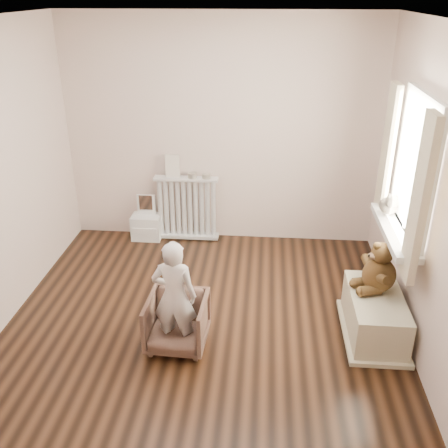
# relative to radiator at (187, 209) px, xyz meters

# --- Properties ---
(floor) EXTENTS (3.60, 3.60, 0.01)m
(floor) POSITION_rel_radiator_xyz_m (0.40, -1.68, -0.39)
(floor) COLOR black
(floor) RESTS_ON ground
(ceiling) EXTENTS (3.60, 3.60, 0.01)m
(ceiling) POSITION_rel_radiator_xyz_m (0.40, -1.68, 2.21)
(ceiling) COLOR white
(ceiling) RESTS_ON ground
(back_wall) EXTENTS (3.60, 0.02, 2.60)m
(back_wall) POSITION_rel_radiator_xyz_m (0.40, 0.12, 0.91)
(back_wall) COLOR beige
(back_wall) RESTS_ON ground
(front_wall) EXTENTS (3.60, 0.02, 2.60)m
(front_wall) POSITION_rel_radiator_xyz_m (0.40, -3.48, 0.91)
(front_wall) COLOR beige
(front_wall) RESTS_ON ground
(right_wall) EXTENTS (0.02, 3.60, 2.60)m
(right_wall) POSITION_rel_radiator_xyz_m (2.20, -1.68, 0.91)
(right_wall) COLOR beige
(right_wall) RESTS_ON ground
(window) EXTENTS (0.03, 0.90, 1.10)m
(window) POSITION_rel_radiator_xyz_m (2.16, -1.38, 1.06)
(window) COLOR white
(window) RESTS_ON right_wall
(window_sill) EXTENTS (0.22, 1.10, 0.06)m
(window_sill) POSITION_rel_radiator_xyz_m (2.07, -1.38, 0.48)
(window_sill) COLOR silver
(window_sill) RESTS_ON right_wall
(curtain_left) EXTENTS (0.06, 0.26, 1.30)m
(curtain_left) POSITION_rel_radiator_xyz_m (2.05, -1.95, 1.00)
(curtain_left) COLOR beige
(curtain_left) RESTS_ON right_wall
(curtain_right) EXTENTS (0.06, 0.26, 1.30)m
(curtain_right) POSITION_rel_radiator_xyz_m (2.05, -0.81, 1.00)
(curtain_right) COLOR beige
(curtain_right) RESTS_ON right_wall
(radiator) EXTENTS (0.75, 0.14, 0.79)m
(radiator) POSITION_rel_radiator_xyz_m (0.00, 0.00, 0.00)
(radiator) COLOR silver
(radiator) RESTS_ON floor
(paper_doll) EXTENTS (0.17, 0.01, 0.28)m
(paper_doll) POSITION_rel_radiator_xyz_m (-0.15, 0.00, 0.54)
(paper_doll) COLOR beige
(paper_doll) RESTS_ON radiator
(tin_a) EXTENTS (0.10, 0.10, 0.06)m
(tin_a) POSITION_rel_radiator_xyz_m (0.08, 0.00, 0.43)
(tin_a) COLOR #A59E8C
(tin_a) RESTS_ON radiator
(tin_b) EXTENTS (0.10, 0.10, 0.05)m
(tin_b) POSITION_rel_radiator_xyz_m (0.24, 0.00, 0.43)
(tin_b) COLOR #A59E8C
(tin_b) RESTS_ON radiator
(toy_vanity) EXTENTS (0.35, 0.25, 0.55)m
(toy_vanity) POSITION_rel_radiator_xyz_m (-0.50, -0.03, -0.11)
(toy_vanity) COLOR silver
(toy_vanity) RESTS_ON floor
(armchair) EXTENTS (0.52, 0.53, 0.46)m
(armchair) POSITION_rel_radiator_xyz_m (0.22, -2.01, -0.16)
(armchair) COLOR brown
(armchair) RESTS_ON floor
(child) EXTENTS (0.38, 0.26, 1.01)m
(child) POSITION_rel_radiator_xyz_m (0.22, -2.06, 0.13)
(child) COLOR beige
(child) RESTS_ON armchair
(toy_bench) EXTENTS (0.45, 0.85, 0.40)m
(toy_bench) POSITION_rel_radiator_xyz_m (1.92, -1.72, -0.19)
(toy_bench) COLOR beige
(toy_bench) RESTS_ON floor
(teddy_bear) EXTENTS (0.44, 0.39, 0.46)m
(teddy_bear) POSITION_rel_radiator_xyz_m (1.94, -1.61, 0.28)
(teddy_bear) COLOR #38240F
(teddy_bear) RESTS_ON toy_bench
(plush_cat) EXTENTS (0.24, 0.31, 0.23)m
(plush_cat) POSITION_rel_radiator_xyz_m (2.06, -1.09, 0.61)
(plush_cat) COLOR slate
(plush_cat) RESTS_ON window_sill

